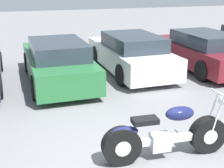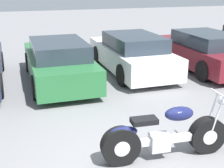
{
  "view_description": "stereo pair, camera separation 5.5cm",
  "coord_description": "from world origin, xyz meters",
  "px_view_note": "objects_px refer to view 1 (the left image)",
  "views": [
    {
      "loc": [
        -1.86,
        -4.21,
        2.97
      ],
      "look_at": [
        0.17,
        1.86,
        0.85
      ],
      "focal_mm": 50.0,
      "sensor_mm": 36.0,
      "label": 1
    },
    {
      "loc": [
        -1.81,
        -4.22,
        2.97
      ],
      "look_at": [
        0.17,
        1.86,
        0.85
      ],
      "focal_mm": 50.0,
      "sensor_mm": 36.0,
      "label": 2
    }
  ],
  "objects_px": {
    "motorcycle": "(165,136)",
    "parked_car_green": "(58,62)",
    "parked_car_maroon": "(201,51)",
    "parked_car_white": "(131,54)"
  },
  "relations": [
    {
      "from": "motorcycle",
      "to": "parked_car_green",
      "type": "distance_m",
      "value": 5.07
    },
    {
      "from": "parked_car_green",
      "to": "parked_car_maroon",
      "type": "xyz_separation_m",
      "value": [
        5.07,
        -0.01,
        0.0
      ]
    },
    {
      "from": "parked_car_green",
      "to": "parked_car_maroon",
      "type": "height_order",
      "value": "same"
    },
    {
      "from": "motorcycle",
      "to": "parked_car_green",
      "type": "relative_size",
      "value": 0.51
    },
    {
      "from": "parked_car_maroon",
      "to": "motorcycle",
      "type": "bearing_deg",
      "value": -129.08
    },
    {
      "from": "parked_car_green",
      "to": "motorcycle",
      "type": "bearing_deg",
      "value": -78.04
    },
    {
      "from": "motorcycle",
      "to": "parked_car_maroon",
      "type": "distance_m",
      "value": 6.37
    },
    {
      "from": "motorcycle",
      "to": "parked_car_white",
      "type": "bearing_deg",
      "value": 74.42
    },
    {
      "from": "motorcycle",
      "to": "parked_car_green",
      "type": "height_order",
      "value": "parked_car_green"
    },
    {
      "from": "motorcycle",
      "to": "parked_car_maroon",
      "type": "xyz_separation_m",
      "value": [
        4.02,
        4.95,
        0.21
      ]
    }
  ]
}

